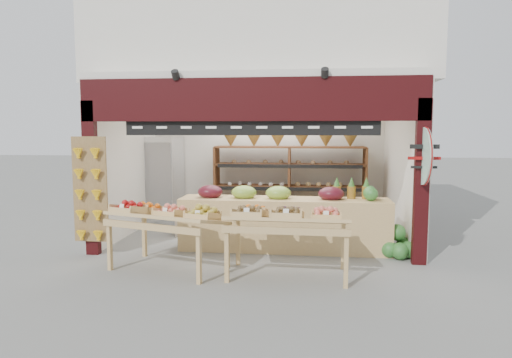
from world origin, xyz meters
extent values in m
plane|color=slate|center=(0.00, 0.00, 0.00)|extent=(60.00, 60.00, 0.00)
cube|color=silver|center=(0.00, 2.29, 1.50)|extent=(5.76, 0.18, 3.00)
cube|color=silver|center=(-2.79, 0.60, 1.50)|extent=(0.18, 3.38, 3.00)
cube|color=silver|center=(2.79, 0.60, 1.50)|extent=(0.18, 3.38, 3.00)
cube|color=silver|center=(0.00, 0.60, 3.06)|extent=(5.76, 3.38, 0.12)
cube|color=silver|center=(0.00, 1.70, 4.20)|extent=(6.36, 4.60, 2.40)
cube|color=black|center=(0.00, -1.05, 2.65)|extent=(5.70, 0.14, 0.70)
cube|color=black|center=(-2.75, -1.05, 1.32)|extent=(0.22, 0.14, 2.65)
cube|color=black|center=(2.75, -1.05, 1.32)|extent=(0.22, 0.14, 2.65)
cube|color=black|center=(0.00, -1.02, 2.20)|extent=(4.20, 0.05, 0.26)
cylinder|color=white|center=(0.10, -0.95, 2.45)|extent=(0.34, 0.05, 0.34)
cube|color=olive|center=(-2.73, -1.14, 1.15)|extent=(0.60, 0.04, 1.80)
cylinder|color=#A9D4BD|center=(2.75, -1.14, 1.75)|extent=(0.04, 0.90, 0.90)
cylinder|color=maroon|center=(2.75, -1.16, 1.75)|extent=(0.01, 0.92, 0.92)
cube|color=brown|center=(-1.12, 1.77, 0.89)|extent=(0.05, 0.56, 1.78)
cube|color=brown|center=(0.55, 1.77, 0.89)|extent=(0.05, 0.56, 1.78)
cube|color=brown|center=(2.22, 1.77, 0.89)|extent=(0.05, 0.56, 1.78)
cube|color=brown|center=(0.55, 1.77, 0.39)|extent=(3.34, 0.56, 0.04)
cube|color=brown|center=(0.55, 1.77, 0.89)|extent=(3.34, 0.56, 0.04)
cube|color=brown|center=(0.55, 1.77, 1.39)|extent=(3.34, 0.56, 0.04)
cube|color=brown|center=(0.55, 1.77, 1.78)|extent=(3.34, 0.56, 0.04)
cone|color=olive|center=(-0.79, 1.77, 1.92)|extent=(0.32, 0.32, 0.28)
cone|color=olive|center=(-0.25, 1.77, 1.92)|extent=(0.32, 0.32, 0.28)
cone|color=olive|center=(0.28, 1.77, 1.92)|extent=(0.32, 0.32, 0.28)
cone|color=olive|center=(0.82, 1.77, 1.92)|extent=(0.32, 0.32, 0.28)
cone|color=olive|center=(1.35, 1.77, 1.92)|extent=(0.32, 0.32, 0.28)
cone|color=olive|center=(1.89, 1.77, 1.92)|extent=(0.32, 0.32, 0.28)
cube|color=silver|center=(-2.40, 1.81, 1.01)|extent=(0.85, 0.85, 2.01)
cube|color=silver|center=(-1.52, 0.57, 0.19)|extent=(0.48, 0.39, 0.37)
cube|color=silver|center=(-1.47, 0.57, 0.53)|extent=(0.43, 0.36, 0.31)
cube|color=#13491F|center=(-0.96, 0.55, 0.16)|extent=(0.45, 0.37, 0.31)
cube|color=silver|center=(-1.02, 0.95, 0.14)|extent=(0.41, 0.34, 0.29)
cube|color=tan|center=(0.54, -0.39, 0.47)|extent=(3.75, 0.77, 0.94)
ellipsoid|color=#59141E|center=(-0.81, -0.38, 1.04)|extent=(0.46, 0.42, 0.25)
ellipsoid|color=#8CB23F|center=(-0.19, -0.39, 1.04)|extent=(0.46, 0.42, 0.25)
ellipsoid|color=#8CB23F|center=(0.44, -0.39, 1.04)|extent=(0.46, 0.42, 0.25)
ellipsoid|color=#59141E|center=(1.37, -0.40, 1.04)|extent=(0.46, 0.42, 0.25)
cylinder|color=olive|center=(1.48, -0.25, 1.05)|extent=(0.15, 0.15, 0.22)
cylinder|color=olive|center=(1.74, -0.25, 1.05)|extent=(0.15, 0.15, 0.22)
cylinder|color=olive|center=(2.00, -0.25, 1.05)|extent=(0.15, 0.15, 0.22)
cube|color=tan|center=(-1.18, -1.75, 0.80)|extent=(1.93, 1.44, 0.25)
cube|color=tan|center=(-2.07, -1.91, 0.35)|extent=(0.08, 0.08, 0.70)
cube|color=tan|center=(-0.55, -2.40, 0.35)|extent=(0.08, 0.08, 0.70)
cube|color=tan|center=(-1.81, -1.10, 0.35)|extent=(0.08, 0.08, 0.70)
cube|color=tan|center=(-0.29, -1.60, 0.35)|extent=(0.08, 0.08, 0.70)
cube|color=tan|center=(0.67, -1.87, 0.83)|extent=(1.81, 1.05, 0.26)
cube|color=tan|center=(-0.17, -2.28, 0.37)|extent=(0.06, 0.06, 0.73)
cube|color=tan|center=(1.48, -2.34, 0.37)|extent=(0.06, 0.06, 0.73)
cube|color=tan|center=(-0.14, -1.41, 0.37)|extent=(0.06, 0.06, 0.73)
cube|color=tan|center=(1.51, -1.46, 0.37)|extent=(0.06, 0.06, 0.73)
sphere|color=#1B5221|center=(2.34, -0.73, 0.14)|extent=(0.29, 0.29, 0.29)
sphere|color=#1B5221|center=(2.66, -0.73, 0.14)|extent=(0.29, 0.29, 0.29)
sphere|color=#1B5221|center=(2.34, -0.42, 0.14)|extent=(0.29, 0.29, 0.29)
sphere|color=#1B5221|center=(2.66, -0.42, 0.14)|extent=(0.29, 0.29, 0.29)
sphere|color=#1B5221|center=(2.50, -0.58, 0.41)|extent=(0.29, 0.29, 0.29)
sphere|color=#1B5221|center=(2.50, -0.83, 0.14)|extent=(0.29, 0.29, 0.29)
sphere|color=#1B5221|center=(2.24, -0.58, 0.14)|extent=(0.29, 0.29, 0.29)
sphere|color=#1B5221|center=(2.34, -0.40, 0.41)|extent=(0.29, 0.29, 0.29)
camera|label=1|loc=(0.93, -8.48, 2.14)|focal=32.00mm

